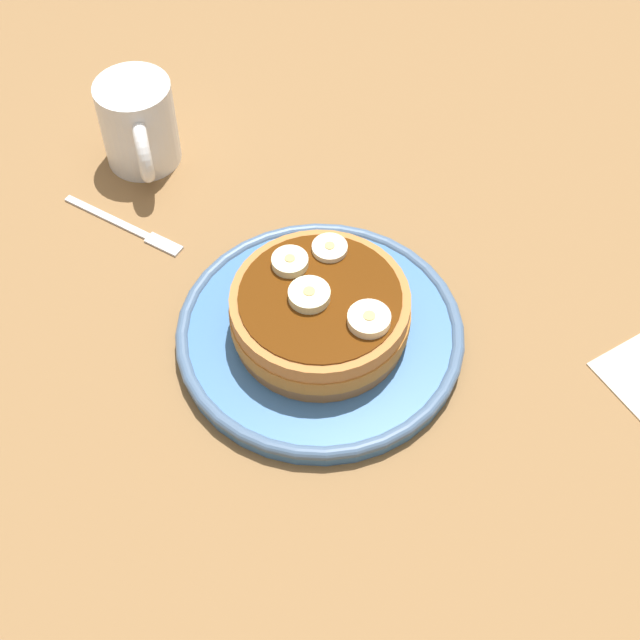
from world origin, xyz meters
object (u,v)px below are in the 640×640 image
(banana_slice_0, at_px, (308,291))
(plate, at_px, (320,334))
(banana_slice_1, at_px, (290,262))
(fork, at_px, (129,227))
(banana_slice_3, at_px, (330,248))
(coffee_mug, at_px, (139,124))
(pancake_stack, at_px, (319,313))
(banana_slice_2, at_px, (369,320))

(banana_slice_0, bearing_deg, plate, 62.89)
(banana_slice_1, height_order, fork, banana_slice_1)
(banana_slice_3, distance_m, fork, 0.21)
(banana_slice_0, xyz_separation_m, banana_slice_1, (-0.03, -0.01, -0.00))
(coffee_mug, bearing_deg, banana_slice_1, 24.71)
(coffee_mug, bearing_deg, banana_slice_3, 32.85)
(plate, height_order, fork, plate)
(pancake_stack, bearing_deg, banana_slice_1, -157.59)
(plate, bearing_deg, banana_slice_0, -117.11)
(banana_slice_2, bearing_deg, fork, -139.12)
(pancake_stack, height_order, banana_slice_0, banana_slice_0)
(plate, height_order, coffee_mug, coffee_mug)
(banana_slice_2, xyz_separation_m, banana_slice_3, (-0.08, -0.01, -0.00))
(banana_slice_1, distance_m, fork, 0.19)
(coffee_mug, xyz_separation_m, fork, (0.09, -0.03, -0.04))
(plate, distance_m, banana_slice_2, 0.07)
(pancake_stack, relative_size, banana_slice_2, 4.44)
(plate, xyz_separation_m, banana_slice_1, (-0.04, -0.02, 0.05))
(fork, bearing_deg, banana_slice_3, 53.19)
(pancake_stack, bearing_deg, plate, 64.19)
(plate, xyz_separation_m, coffee_mug, (-0.25, -0.11, 0.03))
(pancake_stack, relative_size, coffee_mug, 1.43)
(coffee_mug, relative_size, fork, 1.04)
(banana_slice_1, distance_m, banana_slice_2, 0.08)
(plate, relative_size, fork, 2.38)
(banana_slice_3, height_order, coffee_mug, coffee_mug)
(banana_slice_0, bearing_deg, banana_slice_2, 45.82)
(pancake_stack, height_order, coffee_mug, coffee_mug)
(banana_slice_1, xyz_separation_m, banana_slice_3, (-0.01, 0.03, -0.00))
(plate, height_order, banana_slice_0, banana_slice_0)
(banana_slice_2, xyz_separation_m, fork, (-0.20, -0.17, -0.06))
(pancake_stack, distance_m, fork, 0.22)
(fork, bearing_deg, banana_slice_0, 39.58)
(pancake_stack, xyz_separation_m, banana_slice_2, (0.03, 0.03, 0.03))
(plate, xyz_separation_m, banana_slice_0, (-0.00, -0.01, 0.05))
(banana_slice_2, xyz_separation_m, coffee_mug, (-0.28, -0.14, -0.02))
(plate, distance_m, coffee_mug, 0.28)
(banana_slice_1, height_order, banana_slice_2, same)
(banana_slice_3, bearing_deg, banana_slice_1, -77.11)
(plate, height_order, pancake_stack, pancake_stack)
(plate, relative_size, banana_slice_3, 8.16)
(banana_slice_1, distance_m, banana_slice_3, 0.04)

